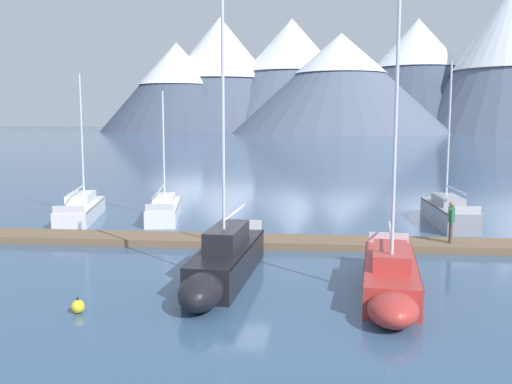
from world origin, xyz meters
TOP-DOWN VIEW (x-y plane):
  - ground_plane at (0.00, 0.00)m, footprint 700.00×700.00m
  - mountain_west_summit at (-60.25, 211.73)m, footprint 62.41×62.41m
  - mountain_central_massif at (-44.99, 225.73)m, footprint 75.49×75.49m
  - mountain_shoulder_ridge at (-14.72, 228.52)m, footprint 80.52×80.52m
  - mountain_east_summit at (5.63, 196.32)m, footprint 79.73×79.73m
  - mountain_rear_spur at (37.37, 230.52)m, footprint 79.44×79.44m
  - dock at (0.00, 4.00)m, footprint 24.09×2.77m
  - sailboat_nearest_berth at (-9.91, 9.45)m, footprint 3.26×7.62m
  - sailboat_second_berth at (-5.52, 10.07)m, footprint 2.82×7.12m
  - sailboat_mid_dock_port at (-0.02, -1.71)m, footprint 1.70×7.63m
  - sailboat_mid_dock_starboard at (5.24, -2.39)m, footprint 2.00×7.20m
  - sailboat_far_berth at (9.20, 10.46)m, footprint 1.92×7.30m
  - person_on_dock at (8.24, 4.11)m, footprint 0.25×0.59m
  - mooring_buoy_inner_mooring at (-3.44, -5.21)m, footprint 0.37×0.37m

SIDE VIEW (x-z plane):
  - ground_plane at x=0.00m, z-range 0.00..0.00m
  - dock at x=0.00m, z-range 0.00..0.30m
  - mooring_buoy_inner_mooring at x=-3.44m, z-range -0.04..0.41m
  - sailboat_second_berth at x=-5.52m, z-range -2.84..3.91m
  - sailboat_nearest_berth at x=-9.91m, z-range -3.30..4.40m
  - sailboat_mid_dock_starboard at x=5.24m, z-range -4.05..5.21m
  - sailboat_far_berth at x=9.20m, z-range -3.46..4.70m
  - sailboat_mid_dock_port at x=-0.02m, z-range -3.96..5.36m
  - person_on_dock at x=8.24m, z-range 0.42..2.11m
  - mountain_east_summit at x=5.63m, z-range 0.71..36.85m
  - mountain_west_summit at x=-60.25m, z-range 0.97..36.82m
  - mountain_rear_spur at x=37.37m, z-range 1.07..47.32m
  - mountain_shoulder_ridge at x=-14.72m, z-range 1.29..48.38m
  - mountain_central_massif at x=-44.99m, z-range 1.64..49.56m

